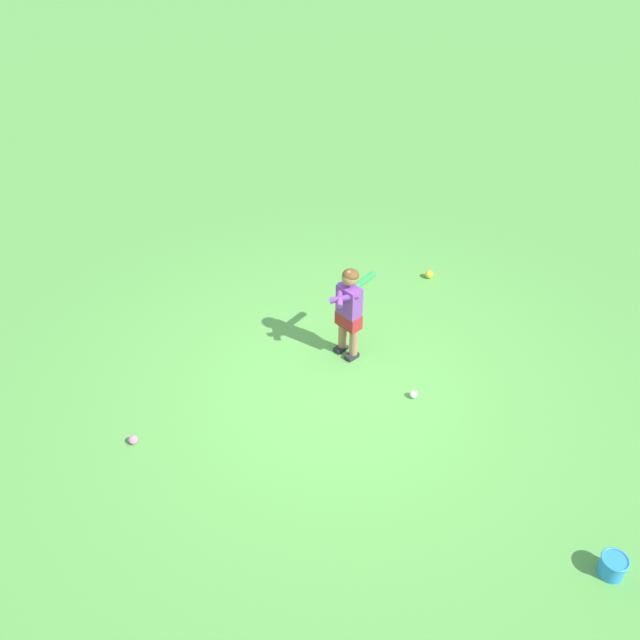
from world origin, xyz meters
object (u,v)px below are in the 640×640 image
Objects in this scene: play_ball_behind_batter at (133,440)px; play_ball_center_lawn at (414,394)px; play_ball_near_batter at (429,274)px; toy_bucket at (612,566)px; child_batter at (349,305)px.

play_ball_behind_batter is 1.06× the size of play_ball_center_lawn.
play_ball_behind_batter reaches higher than play_ball_center_lawn.
play_ball_near_batter is 4.23m from toy_bucket.
play_ball_center_lawn is (-0.67, -0.67, -0.61)m from child_batter.
child_batter reaches higher than toy_bucket.
play_ball_behind_batter is 4.18m from play_ball_near_batter.
play_ball_center_lawn is 0.38× the size of toy_bucket.
play_ball_behind_batter is at bearing 73.45° from toy_bucket.
toy_bucket is (-4.10, -1.05, 0.05)m from play_ball_near_batter.
play_ball_near_batter is at bearing -46.38° from play_ball_behind_batter.
child_batter is at bearing 44.92° from play_ball_center_lawn.
play_ball_near_batter is at bearing 14.31° from toy_bucket.
play_ball_center_lawn is 0.80× the size of play_ball_near_batter.
toy_bucket is at bearing -141.46° from child_batter.
play_ball_center_lawn is at bearing 170.80° from play_ball_near_batter.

